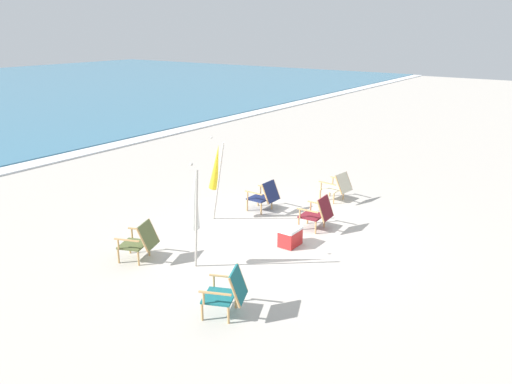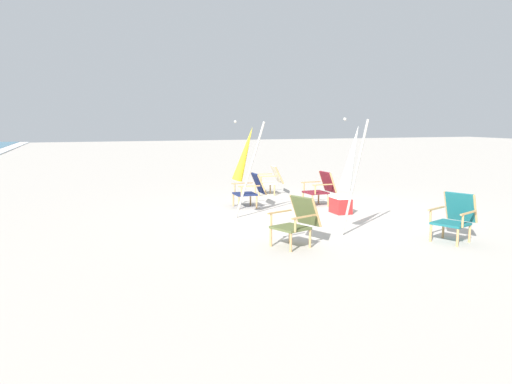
{
  "view_description": "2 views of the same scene",
  "coord_description": "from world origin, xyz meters",
  "px_view_note": "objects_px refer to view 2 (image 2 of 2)",
  "views": [
    {
      "loc": [
        -8.58,
        -5.56,
        4.46
      ],
      "look_at": [
        0.32,
        0.77,
        0.82
      ],
      "focal_mm": 35.0,
      "sensor_mm": 36.0,
      "label": 1
    },
    {
      "loc": [
        -9.87,
        4.8,
        2.05
      ],
      "look_at": [
        -0.1,
        1.46,
        0.56
      ],
      "focal_mm": 35.0,
      "sensor_mm": 36.0,
      "label": 2
    }
  ],
  "objects_px": {
    "beach_chair_front_left": "(251,189)",
    "beach_chair_back_right": "(297,220)",
    "umbrella_furled_yellow": "(245,155)",
    "cooler_box": "(341,204)",
    "beach_chair_front_right": "(455,216)",
    "beach_chair_back_left": "(321,188)",
    "umbrella_furled_white": "(352,159)",
    "beach_chair_mid_center": "(270,179)"
  },
  "relations": [
    {
      "from": "umbrella_furled_white",
      "to": "cooler_box",
      "type": "xyz_separation_m",
      "value": [
        1.97,
        -0.88,
        -1.17
      ]
    },
    {
      "from": "beach_chair_front_right",
      "to": "umbrella_furled_white",
      "type": "bearing_deg",
      "value": 58.19
    },
    {
      "from": "beach_chair_front_left",
      "to": "umbrella_furled_yellow",
      "type": "bearing_deg",
      "value": 156.29
    },
    {
      "from": "beach_chair_mid_center",
      "to": "umbrella_furled_white",
      "type": "distance_m",
      "value": 5.23
    },
    {
      "from": "beach_chair_back_right",
      "to": "cooler_box",
      "type": "height_order",
      "value": "beach_chair_back_right"
    },
    {
      "from": "beach_chair_mid_center",
      "to": "beach_chair_front_right",
      "type": "distance_m",
      "value": 6.15
    },
    {
      "from": "beach_chair_back_left",
      "to": "umbrella_furled_white",
      "type": "xyz_separation_m",
      "value": [
        -3.07,
        0.94,
        0.94
      ]
    },
    {
      "from": "beach_chair_back_left",
      "to": "cooler_box",
      "type": "bearing_deg",
      "value": 176.84
    },
    {
      "from": "beach_chair_front_right",
      "to": "umbrella_furled_yellow",
      "type": "relative_size",
      "value": 0.41
    },
    {
      "from": "umbrella_furled_white",
      "to": "cooler_box",
      "type": "distance_m",
      "value": 2.46
    },
    {
      "from": "beach_chair_back_left",
      "to": "umbrella_furled_yellow",
      "type": "distance_m",
      "value": 2.57
    },
    {
      "from": "umbrella_furled_yellow",
      "to": "umbrella_furled_white",
      "type": "xyz_separation_m",
      "value": [
        -2.15,
        -1.28,
        0.03
      ]
    },
    {
      "from": "beach_chair_front_left",
      "to": "umbrella_furled_white",
      "type": "relative_size",
      "value": 0.38
    },
    {
      "from": "beach_chair_front_left",
      "to": "beach_chair_back_left",
      "type": "distance_m",
      "value": 1.71
    },
    {
      "from": "beach_chair_back_right",
      "to": "umbrella_furled_yellow",
      "type": "height_order",
      "value": "umbrella_furled_yellow"
    },
    {
      "from": "beach_chair_back_right",
      "to": "umbrella_furled_yellow",
      "type": "bearing_deg",
      "value": 2.25
    },
    {
      "from": "beach_chair_mid_center",
      "to": "beach_chair_front_right",
      "type": "relative_size",
      "value": 0.95
    },
    {
      "from": "beach_chair_front_left",
      "to": "beach_chair_back_right",
      "type": "height_order",
      "value": "beach_chair_back_right"
    },
    {
      "from": "umbrella_furled_yellow",
      "to": "cooler_box",
      "type": "height_order",
      "value": "umbrella_furled_yellow"
    },
    {
      "from": "beach_chair_back_right",
      "to": "beach_chair_back_left",
      "type": "bearing_deg",
      "value": -31.78
    },
    {
      "from": "umbrella_furled_yellow",
      "to": "umbrella_furled_white",
      "type": "bearing_deg",
      "value": -149.27
    },
    {
      "from": "beach_chair_mid_center",
      "to": "umbrella_furled_yellow",
      "type": "bearing_deg",
      "value": 150.55
    },
    {
      "from": "umbrella_furled_yellow",
      "to": "cooler_box",
      "type": "distance_m",
      "value": 2.45
    },
    {
      "from": "umbrella_furled_white",
      "to": "cooler_box",
      "type": "height_order",
      "value": "umbrella_furled_white"
    },
    {
      "from": "beach_chair_mid_center",
      "to": "beach_chair_front_left",
      "type": "bearing_deg",
      "value": 146.88
    },
    {
      "from": "beach_chair_mid_center",
      "to": "umbrella_furled_white",
      "type": "xyz_separation_m",
      "value": [
        -5.13,
        0.4,
        0.94
      ]
    },
    {
      "from": "beach_chair_front_right",
      "to": "umbrella_furled_white",
      "type": "distance_m",
      "value": 1.99
    },
    {
      "from": "beach_chair_front_right",
      "to": "beach_chair_back_left",
      "type": "bearing_deg",
      "value": 7.85
    },
    {
      "from": "beach_chair_mid_center",
      "to": "beach_chair_back_right",
      "type": "bearing_deg",
      "value": 163.89
    },
    {
      "from": "beach_chair_front_right",
      "to": "umbrella_furled_yellow",
      "type": "xyz_separation_m",
      "value": [
        3.07,
        2.77,
        0.91
      ]
    },
    {
      "from": "beach_chair_back_right",
      "to": "umbrella_furled_white",
      "type": "xyz_separation_m",
      "value": [
        0.36,
        -1.18,
        0.94
      ]
    },
    {
      "from": "beach_chair_back_left",
      "to": "umbrella_furled_yellow",
      "type": "xyz_separation_m",
      "value": [
        -0.92,
        2.22,
        0.91
      ]
    },
    {
      "from": "umbrella_furled_white",
      "to": "beach_chair_front_left",
      "type": "bearing_deg",
      "value": 12.37
    },
    {
      "from": "beach_chair_back_left",
      "to": "beach_chair_front_right",
      "type": "xyz_separation_m",
      "value": [
        -4.0,
        -0.55,
        0.0
      ]
    },
    {
      "from": "beach_chair_back_right",
      "to": "cooler_box",
      "type": "relative_size",
      "value": 1.76
    },
    {
      "from": "beach_chair_mid_center",
      "to": "cooler_box",
      "type": "height_order",
      "value": "beach_chair_mid_center"
    },
    {
      "from": "beach_chair_mid_center",
      "to": "beach_chair_back_left",
      "type": "bearing_deg",
      "value": -165.33
    },
    {
      "from": "beach_chair_back_left",
      "to": "beach_chair_front_left",
      "type": "bearing_deg",
      "value": 79.77
    },
    {
      "from": "umbrella_furled_yellow",
      "to": "cooler_box",
      "type": "bearing_deg",
      "value": -94.62
    },
    {
      "from": "beach_chair_front_left",
      "to": "umbrella_furled_white",
      "type": "distance_m",
      "value": 3.58
    },
    {
      "from": "beach_chair_back_left",
      "to": "umbrella_furled_yellow",
      "type": "height_order",
      "value": "umbrella_furled_yellow"
    },
    {
      "from": "beach_chair_back_left",
      "to": "beach_chair_front_right",
      "type": "distance_m",
      "value": 4.03
    }
  ]
}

